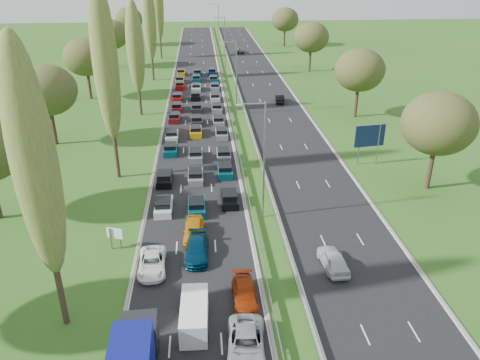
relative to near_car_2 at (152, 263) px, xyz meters
name	(u,v)px	position (x,y,z in m)	size (l,w,h in m)	color
ground	(236,111)	(10.37, 45.17, -0.69)	(260.00, 260.00, 0.00)	#2B591C
near_carriageway	(197,107)	(3.62, 47.67, -0.69)	(10.50, 215.00, 0.04)	black
far_carriageway	(272,106)	(17.12, 47.67, -0.69)	(10.50, 215.00, 0.04)	black
central_reservation	(235,103)	(10.37, 47.67, -0.14)	(2.36, 215.00, 0.32)	gray
lamp_columns	(236,79)	(10.37, 43.17, 5.31)	(0.18, 140.18, 12.00)	gray
poplar_row	(125,51)	(-5.63, 33.33, 11.70)	(2.80, 127.80, 22.44)	#2D2116
woodland_left	(39,97)	(-16.13, 27.79, 6.99)	(8.00, 166.00, 11.10)	#2D2116
woodland_right	(378,82)	(29.87, 31.83, 6.99)	(8.00, 153.00, 11.10)	#2D2116
traffic_queue_fill	(197,114)	(3.64, 42.30, -0.25)	(9.09, 67.96, 0.80)	silver
near_car_2	(152,263)	(0.00, 0.00, 0.00)	(2.22, 4.82, 1.34)	white
near_car_7	(197,249)	(3.73, 1.68, 0.04)	(1.99, 4.89, 1.42)	#042B45
near_car_8	(194,230)	(3.44, 4.87, 0.12)	(1.86, 4.63, 1.58)	orange
near_car_10	(246,344)	(6.95, -9.78, 0.08)	(2.48, 5.38, 1.49)	#9EA2A7
near_car_11	(244,294)	(7.32, -4.55, -0.02)	(1.83, 4.51, 1.31)	#992D09
far_car_0	(333,260)	(15.16, -0.94, 0.10)	(1.82, 4.52, 1.54)	silver
far_car_1	(280,98)	(18.76, 49.70, 0.04)	(1.50, 4.29, 1.41)	black
far_car_2	(239,50)	(15.57, 100.35, 0.00)	(2.22, 4.83, 1.34)	slate
white_van_rear	(194,313)	(3.56, -6.77, 0.30)	(1.89, 4.81, 1.93)	white
info_sign	(115,236)	(-3.53, 3.51, 0.68)	(1.45, 0.59, 2.10)	gray
direction_sign	(370,138)	(25.27, 20.46, 2.88)	(3.97, 0.68, 5.20)	gray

